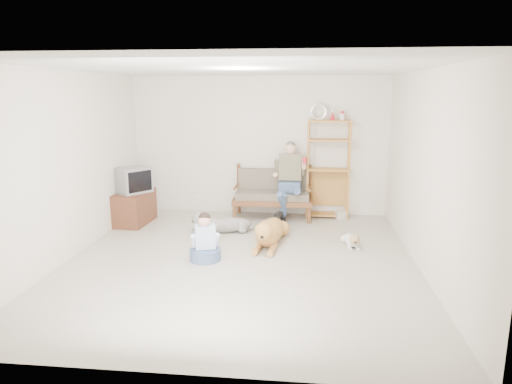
# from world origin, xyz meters

# --- Properties ---
(floor) EXTENTS (5.50, 5.50, 0.00)m
(floor) POSITION_xyz_m (0.00, 0.00, 0.00)
(floor) COLOR beige
(floor) RESTS_ON ground
(ceiling) EXTENTS (5.50, 5.50, 0.00)m
(ceiling) POSITION_xyz_m (0.00, 0.00, 2.70)
(ceiling) COLOR silver
(ceiling) RESTS_ON ground
(wall_back) EXTENTS (5.00, 0.00, 5.00)m
(wall_back) POSITION_xyz_m (0.00, 2.75, 1.35)
(wall_back) COLOR beige
(wall_back) RESTS_ON ground
(wall_front) EXTENTS (5.00, 0.00, 5.00)m
(wall_front) POSITION_xyz_m (0.00, -2.75, 1.35)
(wall_front) COLOR beige
(wall_front) RESTS_ON ground
(wall_left) EXTENTS (0.00, 5.50, 5.50)m
(wall_left) POSITION_xyz_m (-2.50, 0.00, 1.35)
(wall_left) COLOR beige
(wall_left) RESTS_ON ground
(wall_right) EXTENTS (0.00, 5.50, 5.50)m
(wall_right) POSITION_xyz_m (2.50, 0.00, 1.35)
(wall_right) COLOR beige
(wall_right) RESTS_ON ground
(loveseat) EXTENTS (1.50, 0.71, 0.95)m
(loveseat) POSITION_xyz_m (0.30, 2.42, 0.49)
(loveseat) COLOR brown
(loveseat) RESTS_ON ground
(man) EXTENTS (0.56, 0.80, 1.30)m
(man) POSITION_xyz_m (0.60, 2.21, 0.68)
(man) COLOR #465781
(man) RESTS_ON loveseat
(etagere) EXTENTS (0.84, 0.37, 2.19)m
(etagere) POSITION_xyz_m (1.34, 2.55, 0.96)
(etagere) COLOR #C28C3D
(etagere) RESTS_ON ground
(book_stack) EXTENTS (0.25, 0.22, 0.14)m
(book_stack) POSITION_xyz_m (1.63, 2.45, 0.07)
(book_stack) COLOR silver
(book_stack) RESTS_ON ground
(tv_stand) EXTENTS (0.56, 0.93, 0.60)m
(tv_stand) POSITION_xyz_m (-2.23, 1.72, 0.30)
(tv_stand) COLOR brown
(tv_stand) RESTS_ON ground
(crt_tv) EXTENTS (0.69, 0.71, 0.46)m
(crt_tv) POSITION_xyz_m (-2.19, 1.67, 0.83)
(crt_tv) COLOR gray
(crt_tv) RESTS_ON tv_stand
(wall_outlet) EXTENTS (0.12, 0.02, 0.08)m
(wall_outlet) POSITION_xyz_m (-1.25, 2.73, 0.30)
(wall_outlet) COLOR white
(wall_outlet) RESTS_ON ground
(golden_retriever) EXTENTS (0.51, 1.61, 0.49)m
(golden_retriever) POSITION_xyz_m (0.35, 0.80, 0.20)
(golden_retriever) COLOR #CB9146
(golden_retriever) RESTS_ON ground
(shaggy_dog) EXTENTS (1.22, 0.53, 0.37)m
(shaggy_dog) POSITION_xyz_m (-0.54, 1.31, 0.15)
(shaggy_dog) COLOR silver
(shaggy_dog) RESTS_ON ground
(terrier) EXTENTS (0.25, 0.66, 0.25)m
(terrier) POSITION_xyz_m (1.66, 0.80, 0.10)
(terrier) COLOR white
(terrier) RESTS_ON ground
(child) EXTENTS (0.45, 0.45, 0.71)m
(child) POSITION_xyz_m (-0.52, -0.00, 0.26)
(child) COLOR #465781
(child) RESTS_ON ground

